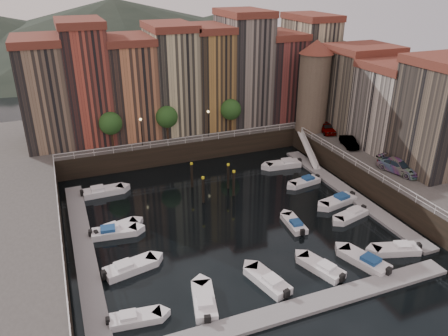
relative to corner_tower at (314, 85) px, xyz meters
name	(u,v)px	position (x,y,z in m)	size (l,w,h in m)	color
ground	(226,213)	(-20.00, -14.50, -10.19)	(200.00, 200.00, 0.00)	black
quay_far	(168,132)	(-20.00, 11.50, -8.69)	(80.00, 20.00, 3.00)	black
quay_right	(427,171)	(8.00, -16.50, -8.69)	(20.00, 36.00, 3.00)	black
dock_left	(83,246)	(-36.20, -15.50, -10.02)	(2.00, 28.00, 0.35)	gray
dock_right	(347,192)	(-3.80, -15.50, -10.02)	(2.00, 28.00, 0.35)	gray
dock_near	(302,307)	(-20.00, -31.50, -10.02)	(30.00, 2.00, 0.35)	gray
mountains	(105,31)	(-18.28, 95.50, -2.28)	(145.00, 100.00, 18.00)	#2D382D
far_terrace	(190,76)	(-16.69, 9.00, 0.76)	(48.70, 10.30, 17.50)	#816852
right_terrace	(397,103)	(6.50, -10.70, -0.64)	(9.30, 24.30, 14.00)	#726856
corner_tower	(314,85)	(0.00, 0.00, 0.00)	(5.20, 5.20, 13.80)	#6B5B4C
promenade_trees	(171,116)	(-21.33, 3.70, -3.61)	(21.20, 3.20, 5.20)	black
street_lamps	(176,123)	(-21.00, 2.70, -4.30)	(10.36, 0.36, 4.18)	black
railings	(212,168)	(-20.00, -9.62, -6.41)	(36.08, 34.04, 0.52)	white
gangway	(309,149)	(-2.90, -4.50, -8.28)	(2.78, 8.32, 3.73)	white
mooring_pilings	(214,181)	(-19.53, -9.23, -8.54)	(4.63, 4.83, 3.78)	black
boat_left_0	(134,318)	(-33.34, -27.82, -9.86)	(4.46, 2.06, 1.00)	white
boat_left_1	(129,268)	(-32.51, -21.14, -9.79)	(5.33, 2.87, 1.19)	white
boat_left_2	(116,228)	(-32.57, -13.73, -9.82)	(4.90, 2.85, 1.10)	white
boat_left_3	(113,232)	(-32.98, -14.36, -9.81)	(5.09, 2.39, 1.15)	white
boat_left_4	(102,191)	(-32.84, -4.30, -9.79)	(5.29, 2.07, 1.21)	white
boat_right_0	(397,249)	(-6.96, -28.01, -9.82)	(4.96, 3.00, 1.11)	white
boat_right_1	(351,215)	(-7.02, -20.68, -9.84)	(4.73, 2.70, 1.06)	white
boat_right_2	(338,201)	(-6.49, -17.38, -9.80)	(5.19, 2.71, 1.16)	white
boat_right_3	(305,182)	(-7.41, -11.23, -9.84)	(4.65, 2.32, 1.04)	white
boat_right_4	(284,164)	(-7.32, -5.25, -9.79)	(5.31, 2.34, 1.20)	white
boat_near_0	(204,302)	(-27.46, -28.10, -9.81)	(2.80, 5.13, 1.15)	white
boat_near_1	(268,281)	(-21.22, -27.71, -9.80)	(2.95, 5.19, 1.16)	white
boat_near_2	(322,268)	(-15.64, -27.78, -9.82)	(3.16, 4.95, 1.11)	white
boat_near_3	(365,261)	(-11.20, -28.48, -9.79)	(3.35, 5.39, 1.21)	white
car_a	(326,128)	(1.54, -2.17, -6.42)	(1.84, 4.57, 1.56)	gray
car_b	(349,143)	(1.13, -8.46, -6.50)	(1.47, 4.22, 1.39)	gray
car_c	(399,167)	(1.53, -17.90, -6.39)	(2.26, 5.55, 1.61)	gray
boat_extra_463	(294,224)	(-14.09, -19.95, -9.86)	(1.91, 4.39, 0.99)	white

